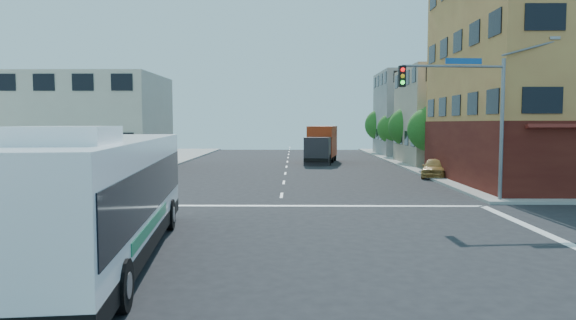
{
  "coord_description": "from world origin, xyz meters",
  "views": [
    {
      "loc": [
        0.66,
        -14.34,
        3.89
      ],
      "look_at": [
        0.44,
        5.29,
        2.47
      ],
      "focal_mm": 32.0,
      "sensor_mm": 36.0,
      "label": 1
    }
  ],
  "objects": [
    {
      "name": "ground",
      "position": [
        0.0,
        0.0,
        0.0
      ],
      "size": [
        120.0,
        120.0,
        0.0
      ],
      "primitive_type": "plane",
      "color": "black",
      "rests_on": "ground"
    },
    {
      "name": "building_east_near",
      "position": [
        16.98,
        33.98,
        4.51
      ],
      "size": [
        12.06,
        10.06,
        9.0
      ],
      "color": "tan",
      "rests_on": "ground"
    },
    {
      "name": "building_east_far",
      "position": [
        16.98,
        47.98,
        5.01
      ],
      "size": [
        12.06,
        10.06,
        10.0
      ],
      "color": "gray",
      "rests_on": "ground"
    },
    {
      "name": "building_west",
      "position": [
        -17.02,
        29.98,
        4.01
      ],
      "size": [
        12.06,
        10.06,
        8.0
      ],
      "color": "beige",
      "rests_on": "ground"
    },
    {
      "name": "signal_mast_ne",
      "position": [
        9.08,
        10.62,
        4.98
      ],
      "size": [
        7.91,
        1.13,
        8.07
      ],
      "color": "slate",
      "rests_on": "ground"
    },
    {
      "name": "street_tree_a",
      "position": [
        11.9,
        27.92,
        3.59
      ],
      "size": [
        3.6,
        3.6,
        5.53
      ],
      "color": "#382814",
      "rests_on": "ground"
    },
    {
      "name": "street_tree_b",
      "position": [
        11.9,
        35.92,
        3.75
      ],
      "size": [
        3.8,
        3.8,
        5.79
      ],
      "color": "#382814",
      "rests_on": "ground"
    },
    {
      "name": "street_tree_c",
      "position": [
        11.9,
        43.92,
        3.46
      ],
      "size": [
        3.4,
        3.4,
        5.29
      ],
      "color": "#382814",
      "rests_on": "ground"
    },
    {
      "name": "street_tree_d",
      "position": [
        11.9,
        51.92,
        3.88
      ],
      "size": [
        4.0,
        4.0,
        6.03
      ],
      "color": "#382814",
      "rests_on": "ground"
    },
    {
      "name": "transit_bus",
      "position": [
        -4.65,
        -0.16,
        1.87
      ],
      "size": [
        4.3,
        13.15,
        3.82
      ],
      "rotation": [
        0.0,
        0.0,
        0.12
      ],
      "color": "black",
      "rests_on": "ground"
    },
    {
      "name": "box_truck",
      "position": [
        3.34,
        35.67,
        1.73
      ],
      "size": [
        3.63,
        8.21,
        3.57
      ],
      "rotation": [
        0.0,
        0.0,
        -0.18
      ],
      "color": "#232227",
      "rests_on": "ground"
    },
    {
      "name": "parked_car",
      "position": [
        10.73,
        22.27,
        0.69
      ],
      "size": [
        2.9,
        4.37,
        1.38
      ],
      "primitive_type": "imported",
      "rotation": [
        0.0,
        0.0,
        -0.34
      ],
      "color": "#BC8E43",
      "rests_on": "ground"
    }
  ]
}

